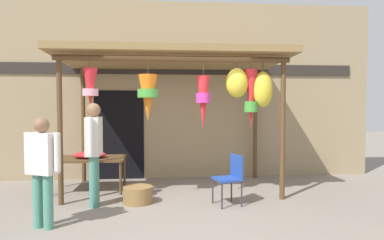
# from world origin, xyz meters

# --- Properties ---
(ground_plane) EXTENTS (30.00, 30.00, 0.00)m
(ground_plane) POSITION_xyz_m (0.00, 0.00, 0.00)
(ground_plane) COLOR gray
(shop_facade) EXTENTS (9.27, 0.29, 4.01)m
(shop_facade) POSITION_xyz_m (-0.01, 2.44, 2.00)
(shop_facade) COLOR #9E8966
(shop_facade) RESTS_ON ground_plane
(market_stall_canopy) EXTENTS (4.33, 2.29, 2.69)m
(market_stall_canopy) POSITION_xyz_m (0.04, 1.01, 2.36)
(market_stall_canopy) COLOR brown
(market_stall_canopy) RESTS_ON ground_plane
(display_table) EXTENTS (1.39, 0.82, 0.65)m
(display_table) POSITION_xyz_m (-1.70, 1.25, 0.59)
(display_table) COLOR brown
(display_table) RESTS_ON ground_plane
(flower_heap_on_table) EXTENTS (0.62, 0.43, 0.13)m
(flower_heap_on_table) POSITION_xyz_m (-1.66, 1.19, 0.72)
(flower_heap_on_table) COLOR red
(flower_heap_on_table) RESTS_ON display_table
(folding_chair) EXTENTS (0.49, 0.49, 0.84)m
(folding_chair) POSITION_xyz_m (0.87, 0.06, 0.50)
(folding_chair) COLOR #2347A8
(folding_chair) RESTS_ON ground_plane
(wicker_basket_by_table) EXTENTS (0.50, 0.50, 0.29)m
(wicker_basket_by_table) POSITION_xyz_m (-0.70, 0.29, 0.14)
(wicker_basket_by_table) COLOR olive
(wicker_basket_by_table) RESTS_ON ground_plane
(customer_foreground) EXTENTS (0.55, 0.37, 1.51)m
(customer_foreground) POSITION_xyz_m (-1.91, -0.82, 0.88)
(customer_foreground) COLOR #4C8E7A
(customer_foreground) RESTS_ON ground_plane
(shopper_by_bananas) EXTENTS (0.23, 0.59, 1.71)m
(shopper_by_bananas) POSITION_xyz_m (-1.41, 0.19, 1.01)
(shopper_by_bananas) COLOR #4C8E7A
(shopper_by_bananas) RESTS_ON ground_plane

